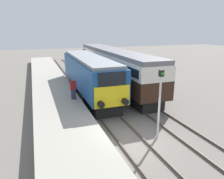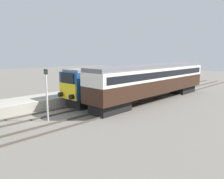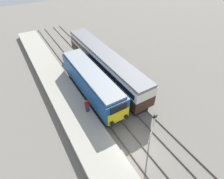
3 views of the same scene
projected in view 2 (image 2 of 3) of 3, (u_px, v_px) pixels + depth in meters
The scene contains 8 objects.
ground_plane at pixel (36, 117), 17.76m from camera, with size 120.00×120.00×0.00m, color slate.
platform_left at pixel (86, 94), 25.65m from camera, with size 3.50×50.00×0.85m.
rails_near_track at pixel (84, 106), 21.32m from camera, with size 1.51×60.00×0.14m.
rails_far_track at pixel (109, 112), 19.01m from camera, with size 1.50×60.00×0.14m.
locomotive at pixel (114, 82), 24.06m from camera, with size 2.70×12.61×3.66m.
passenger_carriage at pixel (154, 79), 23.73m from camera, with size 2.75×18.17×3.93m.
person_on_platform at pixel (80, 86), 23.33m from camera, with size 0.44×0.26×1.61m.
signal_post at pixel (47, 91), 16.30m from camera, with size 0.24×0.28×3.96m.
Camera 2 is at (16.33, -8.16, 5.07)m, focal length 35.00 mm.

